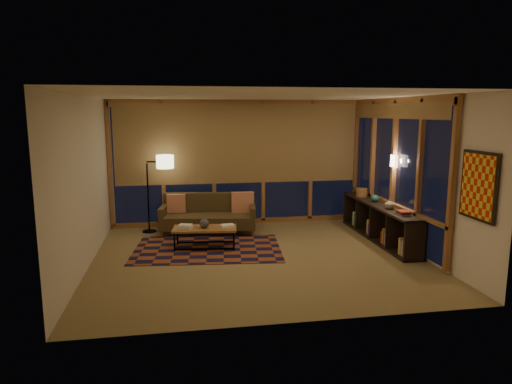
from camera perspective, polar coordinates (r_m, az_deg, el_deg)
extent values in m
cube|color=#9D875A|center=(7.85, 0.24, -8.13)|extent=(5.50, 5.00, 0.01)
cube|color=#FCF2CE|center=(7.47, 0.26, 11.98)|extent=(5.50, 5.00, 0.01)
cube|color=#F0E4CF|center=(9.99, -2.23, 3.70)|extent=(5.50, 0.01, 2.70)
cube|color=#F0E4CF|center=(5.14, 5.08, -2.28)|extent=(5.50, 0.01, 2.70)
cube|color=#F0E4CF|center=(7.57, -20.71, 1.06)|extent=(0.01, 5.00, 2.70)
cube|color=#F0E4CF|center=(8.46, 18.94, 2.03)|extent=(0.01, 5.00, 2.70)
cube|color=brown|center=(8.33, -6.06, -7.07)|extent=(2.77, 2.00, 0.01)
sphere|color=black|center=(8.26, -6.48, -3.91)|extent=(0.18, 0.18, 0.17)
cylinder|color=olive|center=(9.77, 13.08, -0.06)|extent=(0.28, 0.28, 0.17)
sphere|color=#196454|center=(9.24, 14.62, -0.77)|extent=(0.16, 0.16, 0.15)
imported|color=tan|center=(8.66, 16.38, -1.41)|extent=(0.21, 0.21, 0.19)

